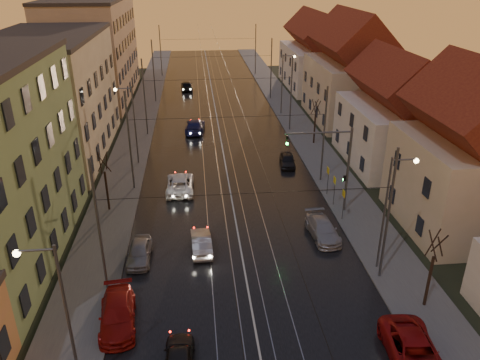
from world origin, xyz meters
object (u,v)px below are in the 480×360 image
object	(u,v)px
driving_car_1	(201,242)
parked_left_3	(139,252)
parked_left_2	(118,314)
parked_right_1	(323,229)
driving_car_4	(187,86)
traffic_light_mast	(336,160)
street_lamp_0	(58,306)
street_lamp_2	(131,118)
parked_right_2	(287,160)
driving_car_3	(195,126)
driving_car_2	(180,184)
parked_right_0	(414,354)
driving_car_0	(179,359)
street_lamp_3	(285,78)
street_lamp_1	(391,203)

from	to	relation	value
driving_car_1	parked_left_3	world-z (taller)	parked_left_3
parked_left_2	parked_right_1	world-z (taller)	parked_left_2
driving_car_4	traffic_light_mast	bearing A→B (deg)	103.43
traffic_light_mast	street_lamp_0	bearing A→B (deg)	-136.90
street_lamp_2	parked_right_2	world-z (taller)	street_lamp_2
traffic_light_mast	driving_car_3	distance (m)	24.54
driving_car_2	parked_left_2	world-z (taller)	driving_car_2
driving_car_1	parked_right_2	distance (m)	17.14
driving_car_2	parked_right_0	xyz separation A→B (m)	(12.04, -21.46, 0.03)
street_lamp_0	driving_car_2	bearing A→B (deg)	77.61
street_lamp_0	parked_right_0	bearing A→B (deg)	-0.76
parked_right_2	driving_car_0	bearing A→B (deg)	-106.14
street_lamp_3	driving_car_3	world-z (taller)	street_lamp_3
driving_car_0	street_lamp_0	bearing A→B (deg)	9.30
parked_right_0	parked_right_2	bearing A→B (deg)	97.90
parked_left_3	driving_car_4	bearing A→B (deg)	87.88
street_lamp_1	driving_car_0	size ratio (longest dim) A/B	2.13
driving_car_2	parked_left_3	xyz separation A→B (m)	(-2.56, -10.68, -0.06)
street_lamp_0	parked_right_1	xyz separation A→B (m)	(15.33, 12.31, -4.23)
parked_right_2	driving_car_4	bearing A→B (deg)	113.38
driving_car_3	street_lamp_1	bearing A→B (deg)	117.37
street_lamp_0	driving_car_4	size ratio (longest dim) A/B	1.79
driving_car_4	parked_left_3	world-z (taller)	driving_car_4
parked_left_3	parked_right_1	world-z (taller)	parked_right_1
street_lamp_3	driving_car_2	bearing A→B (deg)	-120.75
driving_car_4	parked_right_0	size ratio (longest dim) A/B	0.84
driving_car_2	driving_car_3	bearing A→B (deg)	-94.61
street_lamp_3	parked_right_1	size ratio (longest dim) A/B	1.78
street_lamp_3	parked_right_1	xyz separation A→B (m)	(-2.88, -31.69, -4.23)
driving_car_1	parked_right_0	distance (m)	15.55
parked_right_1	parked_right_0	bearing A→B (deg)	-87.37
traffic_light_mast	parked_right_2	distance (m)	10.88
street_lamp_1	driving_car_3	xyz separation A→B (m)	(-12.04, 29.63, -4.12)
street_lamp_0	driving_car_4	distance (m)	59.17
street_lamp_0	parked_left_3	distance (m)	11.57
street_lamp_0	street_lamp_2	world-z (taller)	same
parked_right_0	parked_right_1	bearing A→B (deg)	101.09
driving_car_1	parked_right_0	size ratio (longest dim) A/B	0.74
driving_car_4	parked_right_2	size ratio (longest dim) A/B	1.24
traffic_light_mast	parked_left_3	size ratio (longest dim) A/B	1.89
street_lamp_0	driving_car_2	xyz separation A→B (m)	(4.66, 21.24, -4.18)
street_lamp_2	parked_right_2	xyz separation A→B (m)	(15.30, -2.03, -4.27)
street_lamp_0	parked_right_2	size ratio (longest dim) A/B	2.22
driving_car_2	parked_right_1	bearing A→B (deg)	140.69
street_lamp_3	driving_car_1	distance (m)	34.99
driving_car_0	street_lamp_3	bearing A→B (deg)	-105.45
street_lamp_2	parked_right_1	bearing A→B (deg)	-45.67
driving_car_1	parked_left_3	distance (m)	4.30
traffic_light_mast	driving_car_4	distance (m)	44.63
driving_car_4	street_lamp_0	bearing A→B (deg)	82.81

